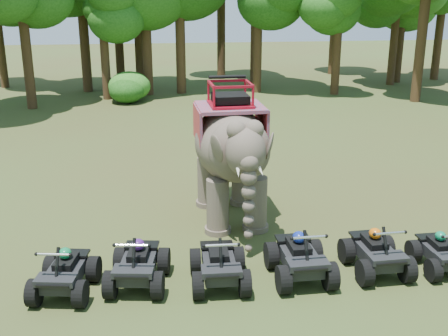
{
  "coord_description": "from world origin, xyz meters",
  "views": [
    {
      "loc": [
        -1.8,
        -12.92,
        6.55
      ],
      "look_at": [
        0.0,
        1.2,
        1.9
      ],
      "focal_mm": 45.0,
      "sensor_mm": 36.0,
      "label": 1
    }
  ],
  "objects": [
    {
      "name": "tree_2",
      "position": [
        9.52,
        20.96,
        3.62
      ],
      "size": [
        5.07,
        5.07,
        7.24
      ],
      "primitive_type": null,
      "color": "#195114",
      "rests_on": "ground"
    },
    {
      "name": "tree_27",
      "position": [
        -2.07,
        22.33,
        4.78
      ],
      "size": [
        6.69,
        6.69,
        9.56
      ],
      "primitive_type": null,
      "color": "#195114",
      "rests_on": "ground"
    },
    {
      "name": "atv_4",
      "position": [
        3.32,
        -1.43,
        0.65
      ],
      "size": [
        1.35,
        1.81,
        1.3
      ],
      "primitive_type": null,
      "rotation": [
        0.0,
        0.0,
        0.04
      ],
      "color": "black",
      "rests_on": "ground"
    },
    {
      "name": "tree_30",
      "position": [
        18.54,
        25.69,
        4.59
      ],
      "size": [
        6.43,
        6.43,
        9.18
      ],
      "primitive_type": null,
      "color": "#195114",
      "rests_on": "ground"
    },
    {
      "name": "tree_35",
      "position": [
        5.11,
        24.82,
        5.23
      ],
      "size": [
        7.33,
        7.33,
        10.47
      ],
      "primitive_type": null,
      "color": "#195114",
      "rests_on": "ground"
    },
    {
      "name": "tree_34",
      "position": [
        3.22,
        28.07,
        4.81
      ],
      "size": [
        6.73,
        6.73,
        9.62
      ],
      "primitive_type": null,
      "color": "#195114",
      "rests_on": "ground"
    },
    {
      "name": "atv_0",
      "position": [
        -3.9,
        -1.48,
        0.63
      ],
      "size": [
        1.51,
        1.88,
        1.26
      ],
      "primitive_type": null,
      "rotation": [
        0.0,
        0.0,
        -0.17
      ],
      "color": "black",
      "rests_on": "ground"
    },
    {
      "name": "tree_28",
      "position": [
        -5.96,
        23.93,
        4.85
      ],
      "size": [
        6.79,
        6.79,
        9.7
      ],
      "primitive_type": null,
      "color": "#195114",
      "rests_on": "ground"
    },
    {
      "name": "tree_29",
      "position": [
        -2.62,
        25.02,
        3.83
      ],
      "size": [
        5.36,
        5.36,
        7.66
      ],
      "primitive_type": null,
      "color": "#195114",
      "rests_on": "ground"
    },
    {
      "name": "atv_3",
      "position": [
        1.44,
        -1.5,
        0.68
      ],
      "size": [
        1.38,
        1.87,
        1.36
      ],
      "primitive_type": null,
      "rotation": [
        0.0,
        0.0,
        0.02
      ],
      "color": "black",
      "rests_on": "ground"
    },
    {
      "name": "atv_5",
      "position": [
        4.92,
        -1.53,
        0.58
      ],
      "size": [
        1.16,
        1.57,
        1.15
      ],
      "primitive_type": null,
      "rotation": [
        0.0,
        0.0,
        0.02
      ],
      "color": "black",
      "rests_on": "ground"
    },
    {
      "name": "tree_0",
      "position": [
        0.0,
        22.59,
        4.96
      ],
      "size": [
        6.95,
        6.95,
        9.93
      ],
      "primitive_type": null,
      "color": "#195114",
      "rests_on": "ground"
    },
    {
      "name": "tree_33",
      "position": [
        15.31,
        24.86,
        3.93
      ],
      "size": [
        5.5,
        5.5,
        7.85
      ],
      "primitive_type": null,
      "color": "#195114",
      "rests_on": "ground"
    },
    {
      "name": "tree_3",
      "position": [
        13.54,
        18.14,
        4.61
      ],
      "size": [
        6.45,
        6.45,
        9.22
      ],
      "primitive_type": null,
      "color": "#195114",
      "rests_on": "ground"
    },
    {
      "name": "atv_1",
      "position": [
        -2.3,
        -1.34,
        0.66
      ],
      "size": [
        1.54,
        1.94,
        1.31
      ],
      "primitive_type": null,
      "rotation": [
        0.0,
        0.0,
        -0.15
      ],
      "color": "black",
      "rests_on": "ground"
    },
    {
      "name": "tree_25",
      "position": [
        -8.51,
        18.94,
        4.0
      ],
      "size": [
        5.6,
        5.6,
        8.0
      ],
      "primitive_type": null,
      "color": "#195114",
      "rests_on": "ground"
    },
    {
      "name": "tree_37",
      "position": [
        -6.07,
        24.73,
        4.66
      ],
      "size": [
        6.53,
        6.53,
        9.33
      ],
      "primitive_type": null,
      "color": "#195114",
      "rests_on": "ground"
    },
    {
      "name": "tree_1",
      "position": [
        4.82,
        22.34,
        4.03
      ],
      "size": [
        5.64,
        5.64,
        8.05
      ],
      "primitive_type": null,
      "color": "#195114",
      "rests_on": "ground"
    },
    {
      "name": "tree_31",
      "position": [
        -3.94,
        26.05,
        4.52
      ],
      "size": [
        6.32,
        6.32,
        9.03
      ],
      "primitive_type": null,
      "color": "#195114",
      "rests_on": "ground"
    },
    {
      "name": "ground",
      "position": [
        0.0,
        0.0,
        0.0
      ],
      "size": [
        110.0,
        110.0,
        0.0
      ],
      "primitive_type": "plane",
      "color": "#47381E",
      "rests_on": "ground"
    },
    {
      "name": "atv_2",
      "position": [
        -0.46,
        -1.55,
        0.65
      ],
      "size": [
        1.33,
        1.79,
        1.3
      ],
      "primitive_type": null,
      "rotation": [
        0.0,
        0.0,
        -0.03
      ],
      "color": "black",
      "rests_on": "ground"
    },
    {
      "name": "elephant",
      "position": [
        0.33,
        2.32,
        2.04
      ],
      "size": [
        2.32,
        4.94,
        4.08
      ],
      "primitive_type": null,
      "rotation": [
        0.0,
        0.0,
        0.04
      ],
      "color": "brown",
      "rests_on": "ground"
    },
    {
      "name": "tree_26",
      "position": [
        -4.54,
        21.16,
        3.56
      ],
      "size": [
        4.99,
        4.99,
        7.12
      ],
      "primitive_type": null,
      "color": "#195114",
      "rests_on": "ground"
    },
    {
      "name": "tree_38",
      "position": [
        11.94,
        29.21,
        4.03
      ],
      "size": [
        5.64,
        5.64,
        8.06
      ],
      "primitive_type": null,
      "color": "#195114",
      "rests_on": "ground"
    },
    {
      "name": "tree_32",
      "position": [
        14.43,
        23.88,
        3.74
      ],
      "size": [
        5.23,
        5.23,
        7.47
      ],
      "primitive_type": null,
      "color": "#195114",
      "rests_on": "ground"
    }
  ]
}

